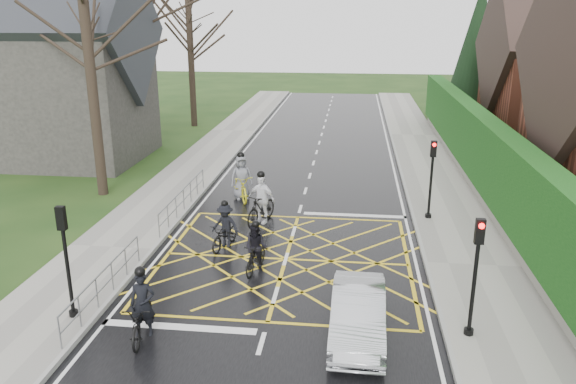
% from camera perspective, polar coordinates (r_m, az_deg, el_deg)
% --- Properties ---
extents(ground, '(120.00, 120.00, 0.00)m').
position_cam_1_polar(ground, '(18.69, -0.23, -6.85)').
color(ground, '#183311').
rests_on(ground, ground).
extents(road, '(9.00, 80.00, 0.01)m').
position_cam_1_polar(road, '(18.69, -0.23, -6.83)').
color(road, black).
rests_on(road, ground).
extents(sidewalk_right, '(3.00, 80.00, 0.15)m').
position_cam_1_polar(sidewalk_right, '(18.96, 18.22, -7.18)').
color(sidewalk_right, gray).
rests_on(sidewalk_right, ground).
extents(sidewalk_left, '(3.00, 80.00, 0.15)m').
position_cam_1_polar(sidewalk_left, '(20.22, -17.44, -5.52)').
color(sidewalk_left, gray).
rests_on(sidewalk_left, ground).
extents(stone_wall, '(0.50, 38.00, 0.70)m').
position_cam_1_polar(stone_wall, '(24.71, 19.68, -0.81)').
color(stone_wall, slate).
rests_on(stone_wall, ground).
extents(hedge, '(0.90, 38.00, 2.80)m').
position_cam_1_polar(hedge, '(24.24, 20.11, 3.11)').
color(hedge, '#0F3A10').
rests_on(hedge, stone_wall).
extents(house_far, '(9.80, 8.80, 10.30)m').
position_cam_1_polar(house_far, '(37.27, 27.08, 10.61)').
color(house_far, brown).
rests_on(house_far, ground).
extents(conifer, '(4.60, 4.60, 10.00)m').
position_cam_1_polar(conifer, '(43.83, 18.63, 13.23)').
color(conifer, black).
rests_on(conifer, ground).
extents(church, '(8.80, 7.80, 11.00)m').
position_cam_1_polar(church, '(32.93, -22.06, 11.54)').
color(church, '#2D2B28').
rests_on(church, ground).
extents(tree_near, '(9.24, 9.24, 11.44)m').
position_cam_1_polar(tree_near, '(25.40, -20.02, 17.05)').
color(tree_near, black).
rests_on(tree_near, ground).
extents(tree_far, '(8.40, 8.40, 10.40)m').
position_cam_1_polar(tree_far, '(40.50, -10.02, 16.68)').
color(tree_far, black).
rests_on(tree_far, ground).
extents(railing_south, '(0.05, 5.04, 1.03)m').
position_cam_1_polar(railing_south, '(16.52, -18.19, -8.29)').
color(railing_south, slate).
rests_on(railing_south, ground).
extents(railing_north, '(0.05, 6.04, 1.03)m').
position_cam_1_polar(railing_north, '(23.01, -10.59, -0.25)').
color(railing_north, slate).
rests_on(railing_north, ground).
extents(traffic_light_ne, '(0.24, 0.31, 3.21)m').
position_cam_1_polar(traffic_light_ne, '(22.15, 14.33, 1.15)').
color(traffic_light_ne, black).
rests_on(traffic_light_ne, ground).
extents(traffic_light_se, '(0.24, 0.31, 3.21)m').
position_cam_1_polar(traffic_light_se, '(14.39, 18.42, -8.41)').
color(traffic_light_se, black).
rests_on(traffic_light_se, ground).
extents(traffic_light_sw, '(0.24, 0.31, 3.21)m').
position_cam_1_polar(traffic_light_sw, '(15.55, -21.52, -6.76)').
color(traffic_light_sw, black).
rests_on(traffic_light_sw, ground).
extents(cyclist_rear, '(0.94, 2.01, 1.89)m').
position_cam_1_polar(cyclist_rear, '(14.76, -14.57, -11.95)').
color(cyclist_rear, black).
rests_on(cyclist_rear, ground).
extents(cyclist_back, '(0.84, 1.72, 1.67)m').
position_cam_1_polar(cyclist_back, '(17.69, -3.29, -6.13)').
color(cyclist_back, black).
rests_on(cyclist_back, ground).
extents(cyclist_mid, '(1.12, 1.84, 1.70)m').
position_cam_1_polar(cyclist_mid, '(19.52, -6.40, -3.89)').
color(cyclist_mid, black).
rests_on(cyclist_mid, ground).
extents(cyclist_front, '(1.26, 2.16, 2.08)m').
position_cam_1_polar(cyclist_front, '(21.56, -2.75, -1.25)').
color(cyclist_front, black).
rests_on(cyclist_front, ground).
extents(cyclist_lead, '(1.54, 2.29, 2.11)m').
position_cam_1_polar(cyclist_lead, '(24.43, -4.76, 0.92)').
color(cyclist_lead, '#B3AD15').
rests_on(cyclist_lead, ground).
extents(car, '(1.38, 3.81, 1.25)m').
position_cam_1_polar(car, '(14.42, 7.13, -12.17)').
color(car, silver).
rests_on(car, ground).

